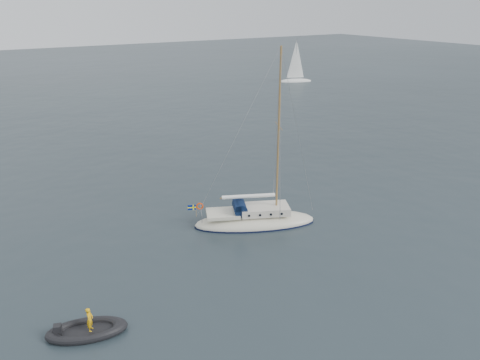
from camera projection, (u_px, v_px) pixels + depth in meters
ground at (260, 224)px, 34.19m from camera, size 300.00×300.00×0.00m
sailboat at (255, 212)px, 33.78m from camera, size 9.25×2.77×13.17m
dinghy at (218, 221)px, 34.30m from camera, size 2.62×1.19×0.38m
rib at (86, 330)px, 22.82m from camera, size 3.91×1.78×1.47m
distant_yacht_b at (296, 62)px, 92.33m from camera, size 6.71×3.58×8.90m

